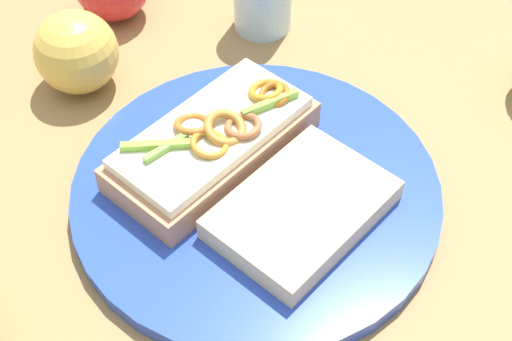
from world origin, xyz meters
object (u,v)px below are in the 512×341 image
Objects in this scene: apple_2 at (76,52)px; sandwich at (214,141)px; plate at (256,192)px; bread_slice_side at (302,209)px.

sandwich is at bearing 16.91° from apple_2.
plate is 1.55× the size of sandwich.
bread_slice_side is 0.28m from apple_2.
bread_slice_side is (0.05, 0.01, 0.02)m from plate.
bread_slice_side is 1.77× the size of apple_2.
plate is at bearing 16.08° from apple_2.
sandwich reaches higher than plate.
sandwich is at bearing -166.87° from plate.
bread_slice_side is at bearing -90.63° from sandwich.
apple_2 is at bearing 91.23° from bread_slice_side.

